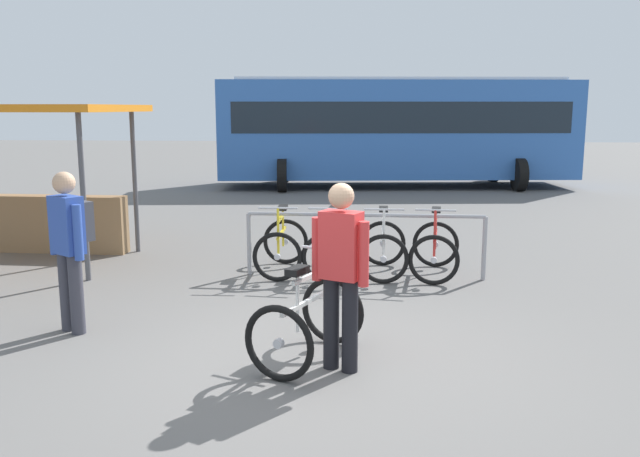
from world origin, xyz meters
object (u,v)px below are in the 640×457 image
racked_bike_yellow (282,246)px  pedestrian_with_backpack (70,241)px  person_with_featured_bike (341,269)px  featured_bicycle (312,311)px  bus_distant (396,126)px  racked_bike_blue (332,247)px  racked_bike_white (383,248)px  market_stall (36,166)px  racked_bike_red (435,249)px

racked_bike_yellow → pedestrian_with_backpack: bearing=-124.1°
person_with_featured_bike → pedestrian_with_backpack: size_ratio=1.00×
featured_bicycle → bus_distant: 13.78m
person_with_featured_bike → bus_distant: 13.99m
racked_bike_blue → pedestrian_with_backpack: 3.66m
pedestrian_with_backpack → racked_bike_white: bearing=39.3°
featured_bicycle → person_with_featured_bike: (0.27, -0.26, 0.46)m
racked_bike_white → bus_distant: size_ratio=0.11×
pedestrian_with_backpack → bus_distant: bearing=74.2°
person_with_featured_bike → market_stall: bearing=139.3°
person_with_featured_bike → pedestrian_with_backpack: same height
racked_bike_blue → market_stall: (-4.47, 0.65, 1.03)m
featured_bicycle → bus_distant: size_ratio=0.12×
racked_bike_yellow → racked_bike_white: (1.40, -0.02, 0.00)m
racked_bike_yellow → market_stall: market_stall is taller
racked_bike_yellow → featured_bicycle: 3.26m
racked_bike_blue → bus_distant: (1.24, 10.50, 1.37)m
racked_bike_yellow → bus_distant: size_ratio=0.11×
person_with_featured_bike → market_stall: 6.28m
market_stall → bus_distant: bearing=59.9°
racked_bike_blue → racked_bike_white: 0.70m
person_with_featured_bike → pedestrian_with_backpack: 2.87m
racked_bike_white → pedestrian_with_backpack: size_ratio=0.67×
market_stall → racked_bike_yellow: bearing=-9.5°
racked_bike_red → featured_bicycle: bearing=-114.0°
racked_bike_red → featured_bicycle: (-1.40, -3.14, 0.08)m
person_with_featured_bike → bus_distant: bearing=86.0°
racked_bike_blue → racked_bike_red: same height
bus_distant → featured_bicycle: bearing=-95.2°
bus_distant → market_stall: (-5.71, -9.85, -0.35)m
racked_bike_yellow → featured_bicycle: same height
person_with_featured_bike → racked_bike_blue: bearing=94.5°
featured_bicycle → bus_distant: bus_distant is taller
racked_bike_yellow → featured_bicycle: bearing=-77.6°
racked_bike_white → person_with_featured_bike: (-0.43, -3.42, 0.54)m
racked_bike_yellow → market_stall: 3.96m
racked_bike_yellow → racked_bike_blue: 0.70m
racked_bike_blue → bus_distant: bearing=83.3°
racked_bike_red → market_stall: size_ratio=0.37×
market_stall → featured_bicycle: bearing=-40.5°
racked_bike_white → person_with_featured_bike: size_ratio=0.67×
racked_bike_white → featured_bicycle: 3.23m
racked_bike_blue → market_stall: 4.64m
racked_bike_blue → pedestrian_with_backpack: bearing=-133.4°
bus_distant → racked_bike_white: bearing=-92.9°
featured_bicycle → market_stall: bearing=139.5°
racked_bike_white → racked_bike_blue: bearing=179.0°
featured_bicycle → bus_distant: (1.24, 13.67, 1.30)m
pedestrian_with_backpack → market_stall: 3.86m
person_with_featured_bike → market_stall: market_stall is taller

